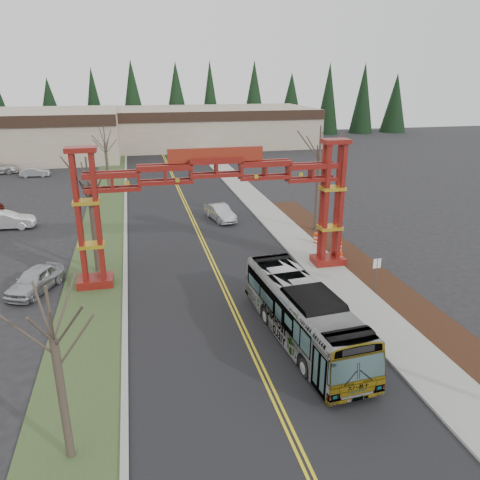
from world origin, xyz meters
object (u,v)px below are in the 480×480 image
object	(u,v)px
parked_car_far_a	(35,172)
bare_tree_median_far	(105,144)
bare_tree_right_far	(319,155)
barrel_mid	(338,247)
silver_sedan	(220,213)
barrel_south	(339,258)
gateway_arch	(216,189)
retail_building_east	(211,126)
parked_car_near_b	(6,220)
bare_tree_median_near	(54,341)
parked_car_near_a	(35,280)
transit_bus	(303,314)
barrel_north	(317,239)
street_sign	(377,268)
bare_tree_median_mid	(89,189)

from	to	relation	value
parked_car_far_a	bare_tree_median_far	world-z (taller)	bare_tree_median_far
bare_tree_right_far	barrel_mid	xyz separation A→B (m)	(-0.42, -5.64, -6.09)
silver_sedan	barrel_south	world-z (taller)	silver_sedan
gateway_arch	retail_building_east	world-z (taller)	gateway_arch
parked_car_near_b	parked_car_far_a	world-z (taller)	parked_car_near_b
parked_car_near_b	bare_tree_median_near	size ratio (longest dim) A/B	0.70
parked_car_near_a	gateway_arch	bearing A→B (deg)	24.30
transit_bus	barrel_south	xyz separation A→B (m)	(6.14, 9.09, -1.07)
parked_car_near_a	bare_tree_median_far	size ratio (longest dim) A/B	0.59
barrel_south	barrel_north	bearing A→B (deg)	90.03
street_sign	transit_bus	bearing A→B (deg)	-145.99
bare_tree_median_mid	barrel_south	xyz separation A→B (m)	(16.82, -2.46, -5.42)
bare_tree_median_mid	street_sign	bearing A→B (deg)	-22.96
bare_tree_median_far	barrel_north	xyz separation A→B (m)	(16.82, -22.55, -5.01)
bare_tree_median_near	bare_tree_median_mid	size ratio (longest dim) A/B	0.84
gateway_arch	barrel_mid	distance (m)	11.18
retail_building_east	silver_sedan	size ratio (longest dim) A/B	8.60
parked_car_near_b	bare_tree_median_far	xyz separation A→B (m)	(8.34, 12.58, 4.72)
parked_car_near_b	transit_bus	bearing A→B (deg)	-140.16
transit_bus	bare_tree_median_far	world-z (taller)	bare_tree_median_far
gateway_arch	parked_car_near_a	size ratio (longest dim) A/B	4.04
barrel_south	parked_car_near_b	bearing A→B (deg)	150.56
retail_building_east	bare_tree_median_mid	xyz separation A→B (m)	(-18.00, -59.56, 2.35)
street_sign	parked_car_far_a	bearing A→B (deg)	122.57
parked_car_near_a	bare_tree_right_far	distance (m)	23.57
transit_bus	bare_tree_median_near	distance (m)	12.46
transit_bus	parked_car_far_a	bearing A→B (deg)	109.45
bare_tree_median_mid	street_sign	xyz separation A→B (m)	(17.08, -7.24, -4.26)
bare_tree_right_far	barrel_south	distance (m)	9.80
parked_car_far_a	bare_tree_right_far	distance (m)	41.40
parked_car_near_a	silver_sedan	bearing A→B (deg)	65.71
gateway_arch	parked_car_far_a	distance (m)	41.85
bare_tree_median_near	bare_tree_median_far	size ratio (longest dim) A/B	0.88
bare_tree_right_far	barrel_mid	world-z (taller)	bare_tree_right_far
gateway_arch	parked_car_near_a	bearing A→B (deg)	180.00
bare_tree_median_far	bare_tree_right_far	distance (m)	26.38
gateway_arch	retail_building_east	bearing A→B (deg)	80.83
bare_tree_right_far	barrel_south	world-z (taller)	bare_tree_right_far
silver_sedan	bare_tree_right_far	xyz separation A→B (m)	(7.49, -4.96, 5.87)
silver_sedan	parked_car_near_a	size ratio (longest dim) A/B	0.98
gateway_arch	bare_tree_right_far	xyz separation A→B (m)	(10.00, 7.46, 0.62)
bare_tree_median_near	barrel_north	bearing A→B (deg)	48.28
bare_tree_median_far	gateway_arch	bearing A→B (deg)	-73.33
parked_car_far_a	bare_tree_median_near	bearing A→B (deg)	-166.87
retail_building_east	barrel_mid	world-z (taller)	retail_building_east
street_sign	barrel_south	world-z (taller)	street_sign
retail_building_east	bare_tree_median_near	distance (m)	78.75
bare_tree_median_far	barrel_north	world-z (taller)	bare_tree_median_far
parked_car_near_a	bare_tree_median_mid	xyz separation A→B (m)	(3.58, 2.39, 5.09)
retail_building_east	barrel_south	world-z (taller)	retail_building_east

